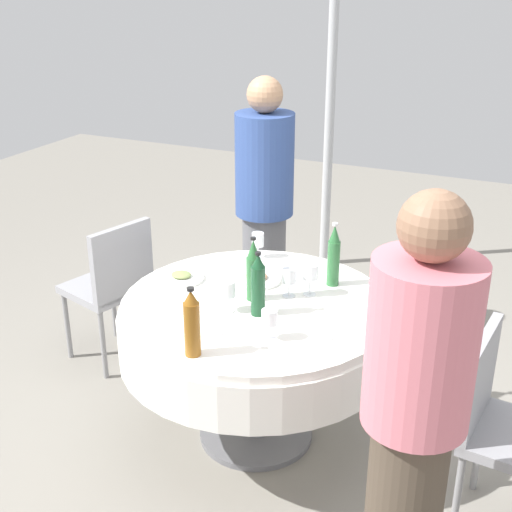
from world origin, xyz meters
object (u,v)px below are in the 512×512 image
chair_rear (501,419)px  bottle_green_south (253,271)px  wine_glass_inner (227,290)px  wine_glass_north (310,273)px  person_south (413,418)px  plate_north (181,277)px  bottle_amber_front (192,324)px  chair_right (113,281)px  bottle_dark_green_near (258,286)px  wine_glass_mid (289,277)px  bottle_green_inner (334,256)px  wine_glass_rear (258,240)px  plate_left (257,278)px  wine_glass_right (269,319)px  dining_table (256,331)px  person_near (264,209)px

chair_rear → bottle_green_south: bearing=-91.2°
wine_glass_inner → wine_glass_north: wine_glass_north is taller
person_south → plate_north: bearing=-81.8°
bottle_amber_front → wine_glass_north: (-0.23, -0.69, -0.03)m
chair_right → person_south: bearing=-101.4°
bottle_dark_green_near → bottle_amber_front: bottle_dark_green_near is taller
wine_glass_inner → chair_right: 1.09m
bottle_green_south → chair_right: bearing=-15.2°
wine_glass_inner → wine_glass_mid: (-0.19, -0.25, -0.01)m
bottle_green_inner → wine_glass_mid: (0.14, 0.21, -0.05)m
wine_glass_rear → plate_left: (-0.11, 0.27, -0.08)m
bottle_amber_front → wine_glass_right: bottle_amber_front is taller
wine_glass_inner → person_south: 1.10m
bottle_dark_green_near → dining_table: bearing=-60.8°
dining_table → wine_glass_right: size_ratio=9.59×
dining_table → wine_glass_inner: wine_glass_inner is taller
person_near → chair_rear: person_near is taller
dining_table → bottle_green_south: bottle_green_south is taller
wine_glass_inner → bottle_green_south: bearing=-108.7°
wine_glass_north → person_south: 1.10m
plate_north → chair_rear: size_ratio=0.25×
wine_glass_mid → wine_glass_right: wine_glass_mid is taller
dining_table → person_near: bearing=-68.1°
dining_table → bottle_amber_front: (0.04, 0.52, 0.29)m
dining_table → chair_rear: 1.12m
bottle_green_inner → wine_glass_rear: (0.47, -0.15, -0.05)m
wine_glass_north → chair_right: (1.22, -0.12, -0.33)m
person_south → person_near: bearing=-104.0°
bottle_dark_green_near → bottle_green_inner: (-0.20, -0.43, 0.01)m
wine_glass_north → chair_rear: wine_glass_north is taller
wine_glass_rear → wine_glass_right: wine_glass_rear is taller
wine_glass_rear → chair_rear: 1.49m
bottle_green_south → wine_glass_mid: (-0.14, -0.09, -0.04)m
bottle_green_south → bottle_dark_green_near: bearing=122.8°
bottle_amber_front → chair_right: bottle_amber_front is taller
person_near → chair_right: size_ratio=1.85×
bottle_green_south → wine_glass_rear: (0.18, -0.45, -0.05)m
wine_glass_right → wine_glass_north: wine_glass_north is taller
wine_glass_inner → dining_table: bearing=-121.1°
person_near → wine_glass_north: bearing=-75.0°
bottle_green_south → person_south: person_south is taller
chair_rear → chair_right: 2.18m
bottle_amber_front → chair_rear: (-1.15, -0.40, -0.36)m
bottle_green_inner → wine_glass_rear: bearing=-18.2°
wine_glass_north → wine_glass_rear: bearing=-36.9°
dining_table → wine_glass_north: wine_glass_north is taller
bottle_green_south → bottle_amber_front: size_ratio=1.04×
dining_table → bottle_green_inner: bottle_green_inner is taller
wine_glass_inner → wine_glass_rear: 0.62m
wine_glass_right → person_near: person_near is taller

